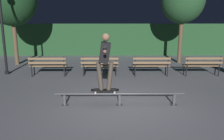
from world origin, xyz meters
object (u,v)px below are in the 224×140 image
Objects in this scene: tree_far_right at (183,0)px; park_bench_right_center at (151,64)px; park_bench_left_center at (100,64)px; park_bench_rightmost at (202,64)px; lamp_post_left at (1,18)px; skateboard at (105,90)px; skateboarder at (105,57)px; grind_rail at (120,96)px; park_bench_leftmost at (48,64)px.

park_bench_right_center is at bearing -124.74° from tree_far_right.
park_bench_left_center is 1.00× the size of park_bench_rightmost.
park_bench_right_center is 4.92m from tree_far_right.
park_bench_right_center is 6.78m from lamp_post_left.
park_bench_left_center is (-0.30, 3.45, 0.09)m from skateboard.
park_bench_right_center is at bearing -3.97° from lamp_post_left.
park_bench_right_center reaches higher than skateboard.
park_bench_rightmost is 4.39m from tree_far_right.
lamp_post_left is (-4.55, 3.90, 2.04)m from skateboard.
skateboard is 0.49× the size of park_bench_left_center.
skateboarder is at bearing -140.30° from park_bench_rightmost.
skateboard is (-0.41, 0.00, 0.16)m from grind_rail.
skateboarder is (-0.40, 0.00, 1.10)m from grind_rail.
park_bench_rightmost is (2.23, 0.00, 0.00)m from park_bench_right_center.
park_bench_left_center is at bearing 101.62° from grind_rail.
park_bench_leftmost is at bearing 126.32° from skateboarder.
skateboard is 0.49× the size of park_bench_right_center.
park_bench_rightmost is (4.16, 3.45, 0.09)m from skateboard.
park_bench_leftmost reaches higher than grind_rail.
skateboard is 0.94m from skateboarder.
park_bench_left_center reaches higher than grind_rail.
skateboarder is at bearing -40.56° from lamp_post_left.
park_bench_right_center is (1.93, 3.45, -0.84)m from skateboarder.
grind_rail is 8.31m from tree_far_right.
tree_far_right is (3.75, 6.67, 3.23)m from grind_rail.
skateboard is 0.49× the size of park_bench_rightmost.
skateboard is 8.44m from tree_far_right.
tree_far_right is (2.23, 3.22, 2.98)m from park_bench_right_center.
lamp_post_left is at bearing 173.96° from park_bench_left_center.
grind_rail is 2.27× the size of park_bench_rightmost.
park_bench_leftmost is at bearing 126.28° from skateboard.
park_bench_leftmost is 2.84m from lamp_post_left.
skateboarder reaches higher than park_bench_leftmost.
grind_rail is at bearing -49.56° from park_bench_leftmost.
park_bench_right_center is 2.23m from park_bench_rightmost.
lamp_post_left reaches higher than park_bench_rightmost.
skateboarder reaches higher than park_bench_rightmost.
park_bench_left_center and park_bench_right_center have the same top height.
grind_rail is 4.62× the size of skateboard.
skateboarder is (0.00, 0.00, 0.94)m from skateboard.
park_bench_leftmost is 4.46m from park_bench_right_center.
park_bench_leftmost is 1.00× the size of park_bench_right_center.
park_bench_rightmost is at bearing 42.60° from grind_rail.
grind_rail is 2.27× the size of park_bench_leftmost.
lamp_post_left is at bearing -162.38° from tree_far_right.
skateboard is 6.33m from lamp_post_left.
park_bench_leftmost is at bearing 180.00° from park_bench_left_center.
grind_rail is 2.27× the size of park_bench_left_center.
grind_rail is 3.78m from park_bench_right_center.
park_bench_left_center is (-0.71, 3.45, 0.25)m from grind_rail.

